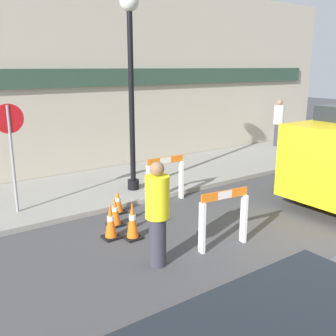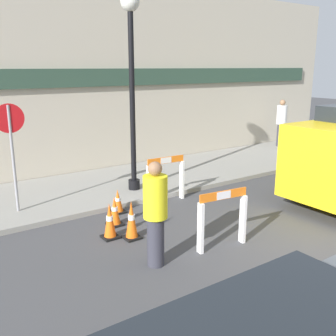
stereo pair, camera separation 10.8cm
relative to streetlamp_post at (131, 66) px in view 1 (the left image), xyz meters
The scene contains 12 objects.
sidewalk_slab 3.42m from the streetlamp_post, 30.18° to the left, with size 18.00×3.19×0.11m.
storefront_facade 2.80m from the streetlamp_post, 61.37° to the left, with size 18.00×0.22×5.50m.
streetlamp_post is the anchor object (origin of this frame).
stop_sign 3.18m from the streetlamp_post, behind, with size 0.60×0.06×2.28m.
barricade_0 4.37m from the streetlamp_post, 94.50° to the right, with size 0.97×0.24×1.05m.
barricade_1 2.72m from the streetlamp_post, 72.59° to the right, with size 0.97×0.19×1.08m.
traffic_cone_0 3.87m from the streetlamp_post, 129.70° to the right, with size 0.30×0.30×0.68m.
traffic_cone_1 3.51m from the streetlamp_post, 130.82° to the right, with size 0.30×0.30×0.61m.
traffic_cone_2 3.87m from the streetlamp_post, 121.08° to the right, with size 0.30×0.30×0.74m.
traffic_cone_3 3.18m from the streetlamp_post, 134.83° to the right, with size 0.30×0.30×0.53m.
person_worker 4.36m from the streetlamp_post, 114.85° to the right, with size 0.54×0.54×1.72m.
person_pedestrian 7.86m from the streetlamp_post, 11.88° to the left, with size 0.52×0.52×1.78m.
Camera 1 is at (-6.13, -2.87, 3.11)m, focal length 42.00 mm.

